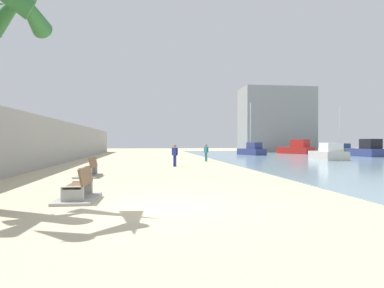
{
  "coord_description": "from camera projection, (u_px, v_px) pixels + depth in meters",
  "views": [
    {
      "loc": [
        -0.47,
        -9.29,
        1.76
      ],
      "look_at": [
        2.32,
        11.28,
        1.61
      ],
      "focal_mm": 31.68,
      "sensor_mm": 36.0,
      "label": 1
    }
  ],
  "objects": [
    {
      "name": "ground_plane",
      "position": [
        152.0,
        163.0,
        27.12
      ],
      "size": [
        120.0,
        120.0,
        0.0
      ],
      "primitive_type": "plane",
      "color": "#C6B793"
    },
    {
      "name": "seawall",
      "position": [
        54.0,
        142.0,
        26.1
      ],
      "size": [
        0.8,
        64.0,
        3.42
      ],
      "primitive_type": "cube",
      "color": "#9E9E99",
      "rests_on": "ground"
    },
    {
      "name": "bench_near",
      "position": [
        79.0,
        192.0,
        10.2
      ],
      "size": [
        1.14,
        2.12,
        0.98
      ],
      "color": "#9E9E99",
      "rests_on": "ground"
    },
    {
      "name": "bench_far",
      "position": [
        89.0,
        172.0,
        16.93
      ],
      "size": [
        1.18,
        2.14,
        0.98
      ],
      "color": "#9E9E99",
      "rests_on": "ground"
    },
    {
      "name": "person_walking",
      "position": [
        175.0,
        154.0,
        23.64
      ],
      "size": [
        0.41,
        0.39,
        1.57
      ],
      "color": "navy",
      "rests_on": "ground"
    },
    {
      "name": "person_standing",
      "position": [
        206.0,
        151.0,
        29.78
      ],
      "size": [
        0.35,
        0.45,
        1.55
      ],
      "color": "teal",
      "rests_on": "ground"
    },
    {
      "name": "boat_far_left",
      "position": [
        297.0,
        149.0,
        47.61
      ],
      "size": [
        4.47,
        5.34,
        2.01
      ],
      "color": "red",
      "rests_on": "water_bay"
    },
    {
      "name": "boat_mid_bay",
      "position": [
        368.0,
        150.0,
        38.93
      ],
      "size": [
        2.42,
        4.53,
        2.02
      ],
      "color": "navy",
      "rests_on": "water_bay"
    },
    {
      "name": "boat_nearest",
      "position": [
        329.0,
        153.0,
        31.86
      ],
      "size": [
        2.27,
        4.11,
        1.61
      ],
      "color": "beige",
      "rests_on": "water_bay"
    },
    {
      "name": "boat_outer",
      "position": [
        341.0,
        149.0,
        52.3
      ],
      "size": [
        2.78,
        5.25,
        7.32
      ],
      "color": "#337060",
      "rests_on": "water_bay"
    },
    {
      "name": "boat_far_right",
      "position": [
        252.0,
        150.0,
        43.51
      ],
      "size": [
        2.96,
        4.39,
        6.71
      ],
      "color": "navy",
      "rests_on": "water_bay"
    },
    {
      "name": "harbor_building",
      "position": [
        276.0,
        120.0,
        57.72
      ],
      "size": [
        12.0,
        6.0,
        10.84
      ],
      "primitive_type": "cube",
      "color": "gray",
      "rests_on": "ground"
    }
  ]
}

